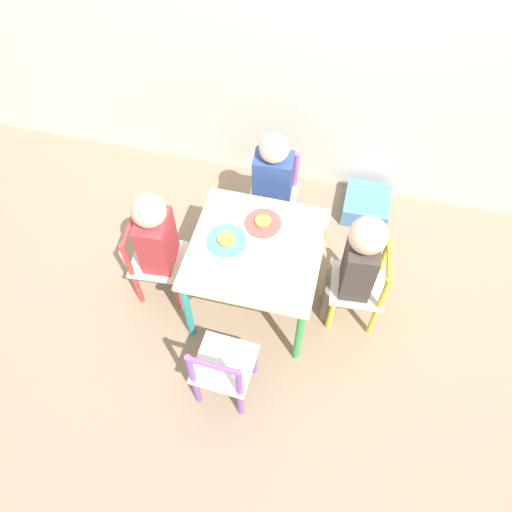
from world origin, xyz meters
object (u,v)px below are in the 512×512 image
(child_right, at_px, (356,263))
(chair_pink, at_px, (273,196))
(chair_yellow, at_px, (361,288))
(chair_purple, at_px, (223,370))
(storage_bin, at_px, (366,205))
(child_left, at_px, (160,240))
(plate_left, at_px, (227,240))
(child_back, at_px, (272,182))
(kids_table, at_px, (256,256))
(plate_back, at_px, (263,223))
(chair_red, at_px, (155,260))

(child_right, bearing_deg, chair_pink, -139.52)
(chair_yellow, bearing_deg, child_right, -90.00)
(chair_yellow, distance_m, chair_purple, 0.79)
(chair_pink, height_order, chair_yellow, same)
(storage_bin, bearing_deg, child_left, -140.76)
(chair_purple, relative_size, child_right, 0.67)
(chair_purple, xyz_separation_m, child_right, (0.49, 0.57, 0.21))
(chair_purple, xyz_separation_m, plate_left, (-0.12, 0.53, 0.24))
(chair_pink, xyz_separation_m, storage_bin, (0.53, 0.23, -0.19))
(chair_pink, relative_size, chair_purple, 1.00)
(chair_pink, bearing_deg, child_back, -90.00)
(kids_table, relative_size, chair_pink, 1.19)
(chair_purple, bearing_deg, chair_yellow, -131.19)
(chair_yellow, xyz_separation_m, child_back, (-0.55, 0.42, 0.18))
(chair_pink, height_order, plate_back, same)
(child_back, bearing_deg, chair_purple, -93.00)
(kids_table, height_order, storage_bin, kids_table)
(chair_pink, distance_m, plate_left, 0.59)
(chair_purple, bearing_deg, child_back, -87.35)
(child_right, bearing_deg, chair_yellow, 90.00)
(chair_pink, bearing_deg, kids_table, -90.00)
(plate_left, height_order, storage_bin, plate_left)
(plate_back, bearing_deg, chair_purple, -92.03)
(kids_table, distance_m, storage_bin, 0.97)
(chair_purple, bearing_deg, plate_left, -74.80)
(child_left, bearing_deg, plate_left, -87.97)
(plate_left, bearing_deg, storage_bin, 49.43)
(child_left, xyz_separation_m, storage_bin, (0.97, 0.79, -0.38))
(chair_purple, bearing_deg, child_left, -45.34)
(kids_table, relative_size, storage_bin, 2.20)
(chair_purple, bearing_deg, storage_bin, -109.77)
(child_back, relative_size, child_right, 0.96)
(chair_purple, bearing_deg, chair_pink, -87.17)
(chair_yellow, relative_size, plate_back, 2.92)
(child_left, height_order, child_right, child_right)
(storage_bin, bearing_deg, chair_pink, -156.99)
(child_left, bearing_deg, storage_bin, -55.43)
(child_left, xyz_separation_m, child_right, (0.93, 0.08, 0.02))
(chair_purple, relative_size, plate_back, 2.92)
(chair_red, distance_m, plate_back, 0.61)
(chair_pink, distance_m, plate_back, 0.46)
(chair_pink, distance_m, chair_purple, 1.05)
(plate_back, xyz_separation_m, plate_left, (-0.14, -0.14, -0.00))
(plate_left, bearing_deg, chair_yellow, 3.98)
(kids_table, height_order, chair_yellow, chair_yellow)
(plate_back, bearing_deg, storage_bin, 50.56)
(chair_yellow, relative_size, child_back, 0.70)
(chair_yellow, relative_size, storage_bin, 1.84)
(kids_table, relative_size, chair_red, 1.19)
(chair_pink, relative_size, child_right, 0.67)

